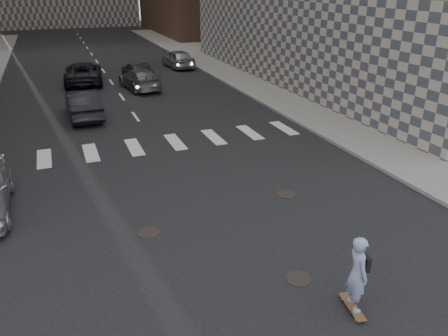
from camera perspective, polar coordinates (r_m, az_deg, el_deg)
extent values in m
plane|color=black|center=(13.47, -0.24, -9.35)|extent=(160.00, 160.00, 0.00)
cube|color=gray|center=(36.49, 10.00, 11.62)|extent=(13.00, 80.00, 0.15)
cube|color=black|center=(29.41, 10.66, 12.62)|extent=(0.30, 18.00, 4.00)
cylinder|color=black|center=(12.07, 9.67, -14.05)|extent=(0.70, 0.70, 0.02)
cylinder|color=black|center=(14.00, -9.79, -8.31)|extent=(0.70, 0.70, 0.02)
cylinder|color=black|center=(16.29, 8.11, -3.40)|extent=(0.70, 0.70, 0.02)
cube|color=brown|center=(11.37, 16.42, -16.97)|extent=(0.42, 1.05, 0.02)
cylinder|color=green|center=(11.13, 16.81, -18.45)|extent=(0.05, 0.07, 0.07)
cylinder|color=green|center=(11.21, 17.68, -18.25)|extent=(0.05, 0.07, 0.07)
cylinder|color=green|center=(11.61, 15.15, -16.21)|extent=(0.05, 0.07, 0.07)
cylinder|color=green|center=(11.68, 15.98, -16.04)|extent=(0.05, 0.07, 0.07)
imported|color=#879EC4|center=(10.78, 17.01, -13.01)|extent=(0.58, 0.77, 1.92)
cube|color=black|center=(10.78, 18.00, -11.64)|extent=(0.17, 0.33, 0.36)
imported|color=black|center=(26.28, -17.91, 7.95)|extent=(1.83, 4.89, 1.60)
imported|color=slate|center=(32.63, -10.96, 11.34)|extent=(2.63, 5.17, 1.44)
imported|color=black|center=(35.52, -17.91, 11.74)|extent=(3.18, 5.98, 1.60)
imported|color=#A9ACB0|center=(40.52, -6.06, 14.02)|extent=(2.28, 4.84, 1.60)
imported|color=black|center=(35.74, -11.27, 12.26)|extent=(1.95, 4.24, 1.35)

